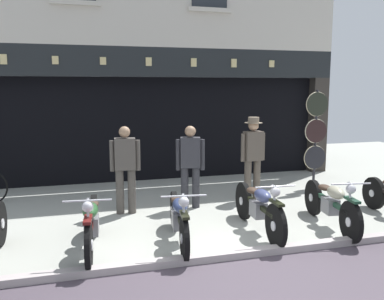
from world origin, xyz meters
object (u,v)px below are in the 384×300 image
(motorcycle_center_right, at_px, (331,203))
(salesman_left, at_px, (125,166))
(shopkeeper_center, at_px, (190,163))
(salesman_right, at_px, (253,153))
(advert_board_near, at_px, (55,116))
(motorcycle_center_left, at_px, (179,217))
(motorcycle_center, at_px, (259,207))
(advert_board_far, at_px, (11,113))
(tyre_sign_pole, at_px, (316,132))
(motorcycle_left, at_px, (91,222))

(motorcycle_center_right, height_order, salesman_left, salesman_left)
(shopkeeper_center, xyz_separation_m, salesman_right, (1.45, 0.29, 0.08))
(salesman_left, height_order, advert_board_near, advert_board_near)
(motorcycle_center_left, distance_m, advert_board_near, 5.09)
(motorcycle_center_left, bearing_deg, motorcycle_center, -167.38)
(salesman_left, relative_size, shopkeeper_center, 1.02)
(salesman_right, bearing_deg, advert_board_far, -32.33)
(motorcycle_center, distance_m, tyre_sign_pole, 3.67)
(shopkeeper_center, bearing_deg, motorcycle_center_right, 150.12)
(motorcycle_center_left, height_order, tyre_sign_pole, tyre_sign_pole)
(motorcycle_center_left, distance_m, motorcycle_center, 1.37)
(advert_board_far, bearing_deg, advert_board_near, 0.01)
(motorcycle_center_left, height_order, salesman_right, salesman_right)
(advert_board_far, bearing_deg, salesman_left, -51.19)
(advert_board_near, height_order, advert_board_far, advert_board_far)
(motorcycle_center_right, bearing_deg, motorcycle_center, 3.72)
(motorcycle_left, bearing_deg, shopkeeper_center, -132.59)
(salesman_left, bearing_deg, motorcycle_center_right, 156.84)
(motorcycle_left, bearing_deg, advert_board_near, -76.49)
(motorcycle_left, xyz_separation_m, motorcycle_center_right, (3.91, -0.08, -0.00))
(motorcycle_center_left, height_order, motorcycle_center, motorcycle_center)
(motorcycle_left, relative_size, salesman_left, 1.20)
(salesman_left, distance_m, shopkeeper_center, 1.26)
(motorcycle_center, height_order, salesman_right, salesman_right)
(motorcycle_center, height_order, advert_board_far, advert_board_far)
(motorcycle_center, xyz_separation_m, tyre_sign_pole, (2.57, 2.46, 0.89))
(motorcycle_left, xyz_separation_m, motorcycle_center_left, (1.28, -0.06, -0.01))
(motorcycle_left, distance_m, motorcycle_center, 2.65)
(motorcycle_left, distance_m, tyre_sign_pole, 5.86)
(motorcycle_center, relative_size, tyre_sign_pole, 0.91)
(motorcycle_left, relative_size, motorcycle_center, 0.95)
(motorcycle_center, xyz_separation_m, motorcycle_center_right, (1.26, -0.13, -0.00))
(shopkeeper_center, bearing_deg, motorcycle_left, 54.54)
(shopkeeper_center, bearing_deg, salesman_left, 14.83)
(motorcycle_center, distance_m, salesman_right, 2.18)
(advert_board_near, distance_m, advert_board_far, 0.96)
(motorcycle_center_left, distance_m, advert_board_far, 5.54)
(advert_board_near, xyz_separation_m, advert_board_far, (-0.96, -0.00, 0.10))
(tyre_sign_pole, bearing_deg, salesman_right, -164.85)
(salesman_right, distance_m, advert_board_far, 5.61)
(motorcycle_center_right, bearing_deg, advert_board_near, -35.83)
(motorcycle_center_left, distance_m, tyre_sign_pole, 4.79)
(salesman_right, bearing_deg, motorcycle_center_right, 97.33)
(motorcycle_left, relative_size, motorcycle_center_left, 1.00)
(salesman_left, xyz_separation_m, salesman_right, (2.71, 0.32, 0.06))
(shopkeeper_center, distance_m, advert_board_far, 4.56)
(salesman_right, bearing_deg, salesman_left, 0.97)
(advert_board_far, bearing_deg, shopkeeper_center, -38.19)
(motorcycle_center_right, distance_m, advert_board_near, 6.54)
(motorcycle_center_left, height_order, shopkeeper_center, shopkeeper_center)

